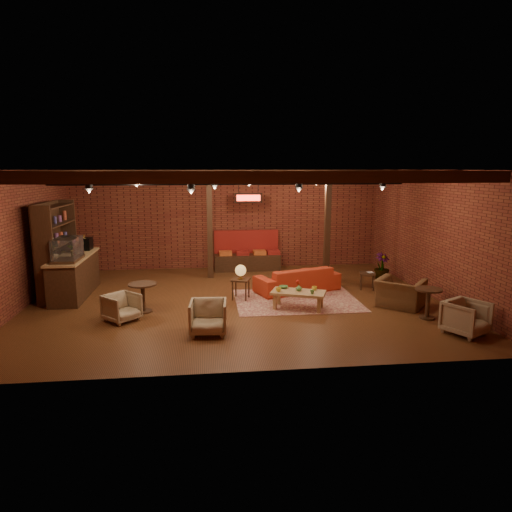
{
  "coord_description": "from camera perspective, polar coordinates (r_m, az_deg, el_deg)",
  "views": [
    {
      "loc": [
        -0.78,
        -10.86,
        3.23
      ],
      "look_at": [
        0.5,
        0.2,
        1.09
      ],
      "focal_mm": 32.0,
      "sensor_mm": 36.0,
      "label": 1
    }
  ],
  "objects": [
    {
      "name": "plant_counter",
      "position": [
        12.64,
        -21.27,
        0.98
      ],
      "size": [
        0.35,
        0.39,
        0.3
      ],
      "primitive_type": "imported",
      "color": "#337F33",
      "rests_on": "service_counter"
    },
    {
      "name": "ceiling_beams",
      "position": [
        10.88,
        -2.54,
        10.07
      ],
      "size": [
        9.8,
        6.4,
        0.22
      ],
      "primitive_type": null,
      "color": "black",
      "rests_on": "ceiling"
    },
    {
      "name": "round_table_right",
      "position": [
        10.64,
        20.73,
        -5.0
      ],
      "size": [
        0.57,
        0.57,
        0.67
      ],
      "color": "black",
      "rests_on": "floor"
    },
    {
      "name": "wall_left",
      "position": [
        11.76,
        -27.57,
        1.67
      ],
      "size": [
        0.02,
        8.0,
        3.2
      ],
      "primitive_type": "cube",
      "color": "maroon",
      "rests_on": "ground"
    },
    {
      "name": "side_table_lamp",
      "position": [
        11.37,
        -1.93,
        -2.15
      ],
      "size": [
        0.53,
        0.53,
        0.88
      ],
      "rotation": [
        0.0,
        0.0,
        -0.32
      ],
      "color": "black",
      "rests_on": "floor"
    },
    {
      "name": "armchair_a",
      "position": [
        10.25,
        -16.44,
        -6.02
      ],
      "size": [
        0.87,
        0.87,
        0.66
      ],
      "primitive_type": "imported",
      "rotation": [
        0.0,
        0.0,
        0.79
      ],
      "color": "beige",
      "rests_on": "floor"
    },
    {
      "name": "round_table_left",
      "position": [
        10.7,
        -13.96,
        -4.48
      ],
      "size": [
        0.65,
        0.65,
        0.67
      ],
      "color": "black",
      "rests_on": "floor"
    },
    {
      "name": "floor",
      "position": [
        11.35,
        -2.41,
        -5.67
      ],
      "size": [
        10.0,
        10.0,
        0.0
      ],
      "primitive_type": "plane",
      "color": "#3B230E",
      "rests_on": "ground"
    },
    {
      "name": "shelving_hutch",
      "position": [
        12.69,
        -23.56,
        0.75
      ],
      "size": [
        0.52,
        2.0,
        2.4
      ],
      "primitive_type": null,
      "color": "black",
      "rests_on": "ground"
    },
    {
      "name": "ceiling_pipe",
      "position": [
        12.49,
        -3.06,
        9.11
      ],
      "size": [
        9.6,
        0.12,
        0.12
      ],
      "primitive_type": "cylinder",
      "rotation": [
        0.0,
        1.57,
        0.0
      ],
      "color": "black",
      "rests_on": "ceiling"
    },
    {
      "name": "armchair_far",
      "position": [
        9.96,
        24.8,
        -6.84
      ],
      "size": [
        0.96,
        0.94,
        0.74
      ],
      "primitive_type": "imported",
      "rotation": [
        0.0,
        0.0,
        0.5
      ],
      "color": "beige",
      "rests_on": "floor"
    },
    {
      "name": "wall_back",
      "position": [
        14.97,
        -3.59,
        4.6
      ],
      "size": [
        10.0,
        0.02,
        3.2
      ],
      "primitive_type": "cube",
      "color": "maroon",
      "rests_on": "ground"
    },
    {
      "name": "wall_right",
      "position": [
        12.4,
        21.26,
        2.58
      ],
      "size": [
        0.02,
        8.0,
        3.2
      ],
      "primitive_type": "cube",
      "color": "maroon",
      "rests_on": "ground"
    },
    {
      "name": "post_left",
      "position": [
        13.56,
        -5.81,
        3.91
      ],
      "size": [
        0.16,
        0.16,
        3.2
      ],
      "primitive_type": "cube",
      "color": "black",
      "rests_on": "ground"
    },
    {
      "name": "ceiling",
      "position": [
        10.88,
        -2.54,
        10.71
      ],
      "size": [
        10.0,
        8.0,
        0.02
      ],
      "primitive_type": "cube",
      "color": "black",
      "rests_on": "wall_back"
    },
    {
      "name": "banquette",
      "position": [
        14.73,
        -1.11,
        0.19
      ],
      "size": [
        2.1,
        0.7,
        1.0
      ],
      "primitive_type": null,
      "color": "maroon",
      "rests_on": "ground"
    },
    {
      "name": "armchair_b",
      "position": [
        9.15,
        -6.0,
        -7.41
      ],
      "size": [
        0.76,
        0.72,
        0.74
      ],
      "primitive_type": "imported",
      "rotation": [
        0.0,
        0.0,
        -0.07
      ],
      "color": "beige",
      "rests_on": "floor"
    },
    {
      "name": "wall_front",
      "position": [
        7.09,
        -0.13,
        -2.41
      ],
      "size": [
        10.0,
        0.02,
        3.2
      ],
      "primitive_type": "cube",
      "color": "maroon",
      "rests_on": "ground"
    },
    {
      "name": "rug",
      "position": [
        11.45,
        5.09,
        -5.53
      ],
      "size": [
        3.03,
        2.32,
        0.01
      ],
      "primitive_type": "cube",
      "rotation": [
        0.0,
        0.0,
        -0.0
      ],
      "color": "maroon",
      "rests_on": "floor"
    },
    {
      "name": "sofa",
      "position": [
        12.23,
        5.19,
        -2.9
      ],
      "size": [
        2.41,
        1.57,
        0.66
      ],
      "primitive_type": "imported",
      "rotation": [
        0.0,
        0.0,
        3.48
      ],
      "color": "#B12F18",
      "rests_on": "floor"
    },
    {
      "name": "side_table_book",
      "position": [
        12.73,
        13.77,
        -2.2
      ],
      "size": [
        0.51,
        0.51,
        0.47
      ],
      "rotation": [
        0.0,
        0.0,
        -0.31
      ],
      "color": "black",
      "rests_on": "floor"
    },
    {
      "name": "service_counter",
      "position": [
        12.55,
        -21.81,
        -1.08
      ],
      "size": [
        0.8,
        2.5,
        1.6
      ],
      "primitive_type": null,
      "color": "black",
      "rests_on": "ground"
    },
    {
      "name": "armchair_right",
      "position": [
        11.3,
        17.63,
        -3.88
      ],
      "size": [
        1.22,
        1.18,
        0.9
      ],
      "primitive_type": "imported",
      "rotation": [
        0.0,
        0.0,
        2.43
      ],
      "color": "brown",
      "rests_on": "floor"
    },
    {
      "name": "ceiling_spotlights",
      "position": [
        10.89,
        -2.53,
        8.92
      ],
      "size": [
        6.4,
        4.4,
        0.28
      ],
      "primitive_type": null,
      "color": "black",
      "rests_on": "ceiling"
    },
    {
      "name": "plant_tall",
      "position": [
        13.75,
        15.62,
        1.94
      ],
      "size": [
        1.73,
        1.73,
        2.38
      ],
      "primitive_type": "imported",
      "rotation": [
        0.0,
        0.0,
        0.38
      ],
      "color": "#4C7F4C",
      "rests_on": "floor"
    },
    {
      "name": "coffee_table",
      "position": [
        10.7,
        5.26,
        -4.65
      ],
      "size": [
        1.37,
        1.02,
        0.67
      ],
      "rotation": [
        0.0,
        0.0,
        -0.38
      ],
      "color": "#9E724A",
      "rests_on": "floor"
    },
    {
      "name": "service_sign",
      "position": [
        14.05,
        -0.96,
        7.28
      ],
      "size": [
        0.86,
        0.06,
        0.3
      ],
      "primitive_type": "cube",
      "color": "red",
      "rests_on": "ceiling"
    },
    {
      "name": "post_right",
      "position": [
        13.44,
        8.91,
        3.78
      ],
      "size": [
        0.16,
        0.16,
        3.2
      ],
      "primitive_type": "cube",
      "color": "black",
      "rests_on": "ground"
    }
  ]
}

